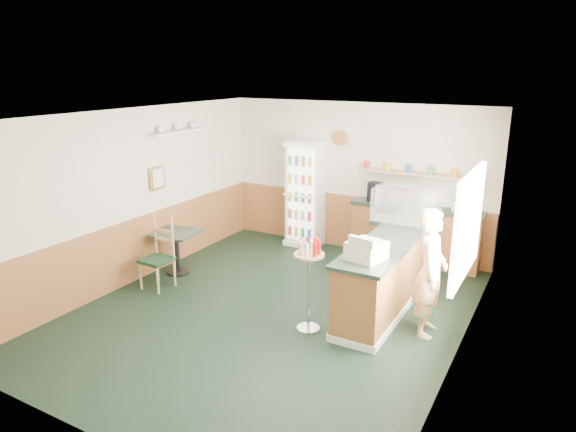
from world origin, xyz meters
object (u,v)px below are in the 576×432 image
Objects in this scene: cafe_table at (177,244)px; cafe_chair at (160,250)px; display_case at (406,207)px; shopkeeper at (430,273)px; drinks_fridge at (305,194)px; condiment_stand at (309,272)px; cash_register at (366,251)px.

cafe_table is 0.65× the size of cafe_chair.
display_case is 1.32× the size of cafe_table.
cafe_chair is (-3.99, -0.52, -0.24)m from shopkeeper.
drinks_fridge is 2.51m from display_case.
cafe_table is at bearing 166.91° from condiment_stand.
shopkeeper is at bearing 0.25° from cafe_table.
display_case is 0.86× the size of cafe_chair.
cash_register is (2.24, -2.72, 0.13)m from drinks_fridge.
shopkeeper is (0.70, -1.23, -0.46)m from display_case.
cafe_chair reaches higher than cafe_table.
drinks_fridge is at bearing 142.55° from cash_register.
drinks_fridge is 3.37m from condiment_stand.
condiment_stand is (1.58, -2.97, -0.19)m from drinks_fridge.
cash_register is 0.25× the size of shopkeeper.
condiment_stand is (-1.36, -0.65, -0.03)m from shopkeeper.
cash_register reaches higher than condiment_stand.
cafe_table is (-3.40, -1.25, -0.78)m from display_case.
condiment_stand is (-0.66, -1.89, -0.48)m from display_case.
cafe_chair is at bearing -164.97° from cash_register.
drinks_fridge is at bearing 154.28° from display_case.
shopkeeper is 4.11m from cafe_table.
cafe_table is (-2.74, 0.64, -0.30)m from condiment_stand.
shopkeeper reaches higher than condiment_stand.
drinks_fridge is 2.65m from cafe_table.
display_case reaches higher than cash_register.
display_case reaches higher than condiment_stand.
shopkeeper is at bearing -60.43° from display_case.
cash_register is at bearing -50.50° from drinks_fridge.
cash_register is 0.37× the size of cafe_chair.
cafe_chair is at bearing 88.47° from shopkeeper.
condiment_stand is 1.08× the size of cafe_chair.
cash_register is at bearing 3.81° from cafe_chair.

